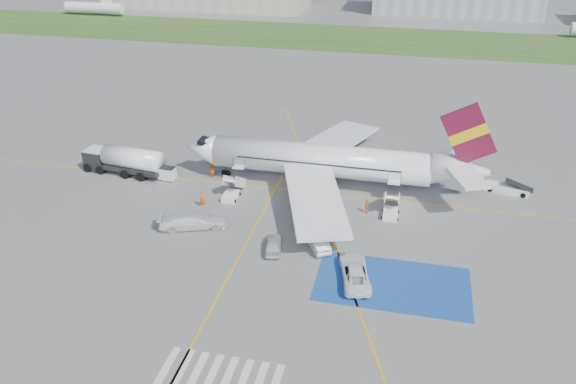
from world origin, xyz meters
name	(u,v)px	position (x,y,z in m)	size (l,w,h in m)	color
ground	(295,247)	(0.00, 0.00, 0.00)	(400.00, 400.00, 0.00)	#60605E
grass_strip	(376,39)	(0.00, 95.00, 0.01)	(400.00, 30.00, 0.01)	#2D4C1E
taxiway_line_main	(316,193)	(0.00, 12.00, 0.01)	(120.00, 0.20, 0.01)	gold
taxiway_line_cross	(215,302)	(-5.00, -10.00, 0.01)	(0.20, 60.00, 0.01)	gold
taxiway_line_diag	(316,193)	(0.00, 12.00, 0.01)	(0.20, 60.00, 0.01)	gold
staging_box	(393,284)	(10.00, -4.00, 0.01)	(14.00, 8.00, 0.01)	navy
crosswalk	(220,375)	(-1.80, -18.00, 0.01)	(9.00, 4.00, 0.01)	silver
airliner	(332,161)	(1.51, 14.00, 3.39)	(36.81, 32.95, 11.92)	silver
airstairs_fwd	(232,192)	(-9.50, 8.70, 0.62)	(1.90, 5.20, 3.60)	silver
airstairs_aft	(391,210)	(9.00, 8.70, 0.62)	(1.90, 5.20, 3.60)	silver
fuel_tanker	(125,162)	(-24.71, 11.84, 1.52)	(10.87, 4.11, 3.62)	black
gpu_cart	(167,174)	(-18.76, 11.27, 0.78)	(2.18, 1.51, 1.73)	silver
belt_loader	(508,189)	(22.29, 17.29, 0.40)	(5.53, 2.84, 1.60)	silver
car_silver_a	(273,244)	(-2.03, -1.04, 0.69)	(1.63, 4.06, 1.38)	#B2B4B9
car_silver_b	(318,241)	(2.22, 0.41, 0.73)	(1.54, 4.41, 1.45)	#B8BABF
van_white_a	(355,269)	(6.47, -3.88, 0.99)	(2.43, 5.27, 1.98)	white
van_white_b	(193,219)	(-11.39, 1.26, 1.08)	(2.24, 5.52, 2.16)	silver
crew_fwd	(203,199)	(-12.03, 5.83, 0.91)	(0.67, 0.44, 1.83)	#F85E0D
crew_nose	(211,171)	(-13.58, 13.09, 0.95)	(0.92, 0.72, 1.90)	orange
crew_aft	(367,207)	(6.32, 8.50, 0.79)	(0.93, 0.39, 1.58)	#F6600C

